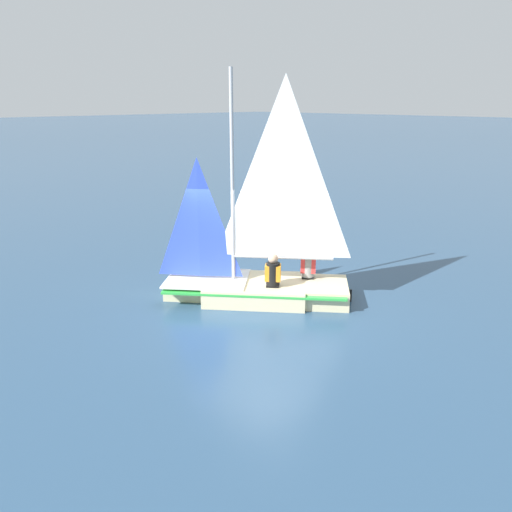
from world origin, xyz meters
TOP-DOWN VIEW (x-y plane):
  - ground_plane at (0.00, 0.00)m, footprint 260.00×260.00m
  - sailboat_main at (-0.03, 0.04)m, footprint 3.75×4.07m
  - sailor_helm at (-0.04, 0.49)m, footprint 0.42×0.43m
  - sailor_crew at (-1.01, 0.68)m, footprint 0.42×0.43m

SIDE VIEW (x-z plane):
  - ground_plane at x=0.00m, z-range 0.00..0.00m
  - sailor_helm at x=-0.04m, z-range 0.04..1.20m
  - sailor_crew at x=-1.01m, z-range 0.04..1.20m
  - sailboat_main at x=-0.03m, z-range -1.81..3.18m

